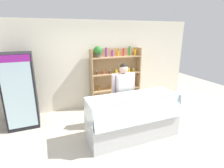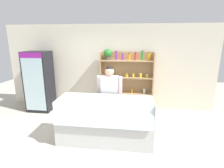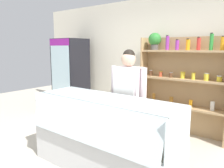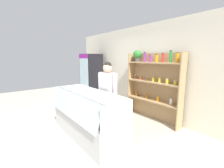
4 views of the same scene
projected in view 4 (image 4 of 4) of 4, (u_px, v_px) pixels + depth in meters
ground_plane at (87, 129)px, 3.67m from camera, size 12.00×12.00×0.00m
back_wall at (142, 70)px, 4.68m from camera, size 6.80×0.10×2.70m
drinks_fridge at (91, 78)px, 6.02m from camera, size 0.73×0.67×1.88m
shelving_unit at (152, 81)px, 4.15m from camera, size 1.65×0.29×1.96m
deli_display_case at (87, 122)px, 3.37m from camera, size 2.08×0.81×1.01m
shop_clerk at (107, 90)px, 3.58m from camera, size 0.62×0.25×1.64m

